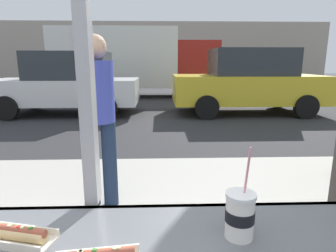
{
  "coord_description": "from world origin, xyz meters",
  "views": [
    {
      "loc": [
        0.26,
        -0.99,
        1.49
      ],
      "look_at": [
        0.36,
        1.82,
        0.86
      ],
      "focal_mm": 30.47,
      "sensor_mm": 36.0,
      "label": 1
    }
  ],
  "objects_px": {
    "parked_car_yellow": "(248,82)",
    "pedestrian": "(98,112)",
    "soda_cup_right": "(240,214)",
    "hotdog_tray_near": "(15,234)",
    "box_truck": "(133,60)",
    "parked_car_white": "(67,84)"
  },
  "relations": [
    {
      "from": "parked_car_yellow",
      "to": "pedestrian",
      "type": "height_order",
      "value": "parked_car_yellow"
    },
    {
      "from": "soda_cup_right",
      "to": "hotdog_tray_near",
      "type": "height_order",
      "value": "soda_cup_right"
    },
    {
      "from": "parked_car_white",
      "to": "box_truck",
      "type": "distance_m",
      "value": 4.69
    },
    {
      "from": "parked_car_yellow",
      "to": "hotdog_tray_near",
      "type": "bearing_deg",
      "value": -112.3
    },
    {
      "from": "soda_cup_right",
      "to": "box_truck",
      "type": "distance_m",
      "value": 11.98
    },
    {
      "from": "soda_cup_right",
      "to": "parked_car_white",
      "type": "distance_m",
      "value": 8.05
    },
    {
      "from": "pedestrian",
      "to": "parked_car_yellow",
      "type": "bearing_deg",
      "value": 60.68
    },
    {
      "from": "pedestrian",
      "to": "box_truck",
      "type": "bearing_deg",
      "value": 92.82
    },
    {
      "from": "hotdog_tray_near",
      "to": "parked_car_white",
      "type": "distance_m",
      "value": 7.83
    },
    {
      "from": "parked_car_yellow",
      "to": "pedestrian",
      "type": "relative_size",
      "value": 2.65
    },
    {
      "from": "parked_car_white",
      "to": "pedestrian",
      "type": "xyz_separation_m",
      "value": [
        2.05,
        -5.7,
        0.15
      ]
    },
    {
      "from": "parked_car_yellow",
      "to": "box_truck",
      "type": "distance_m",
      "value": 5.76
    },
    {
      "from": "box_truck",
      "to": "hotdog_tray_near",
      "type": "bearing_deg",
      "value": -87.06
    },
    {
      "from": "hotdog_tray_near",
      "to": "parked_car_yellow",
      "type": "distance_m",
      "value": 8.13
    },
    {
      "from": "parked_car_white",
      "to": "pedestrian",
      "type": "distance_m",
      "value": 6.06
    },
    {
      "from": "hotdog_tray_near",
      "to": "parked_car_yellow",
      "type": "relative_size",
      "value": 0.06
    },
    {
      "from": "box_truck",
      "to": "pedestrian",
      "type": "height_order",
      "value": "box_truck"
    },
    {
      "from": "parked_car_white",
      "to": "box_truck",
      "type": "height_order",
      "value": "box_truck"
    },
    {
      "from": "soda_cup_right",
      "to": "pedestrian",
      "type": "distance_m",
      "value": 2.0
    },
    {
      "from": "soda_cup_right",
      "to": "pedestrian",
      "type": "xyz_separation_m",
      "value": [
        -0.82,
        1.83,
        0.02
      ]
    },
    {
      "from": "pedestrian",
      "to": "soda_cup_right",
      "type": "bearing_deg",
      "value": -65.84
    },
    {
      "from": "box_truck",
      "to": "parked_car_white",
      "type": "bearing_deg",
      "value": -109.59
    }
  ]
}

